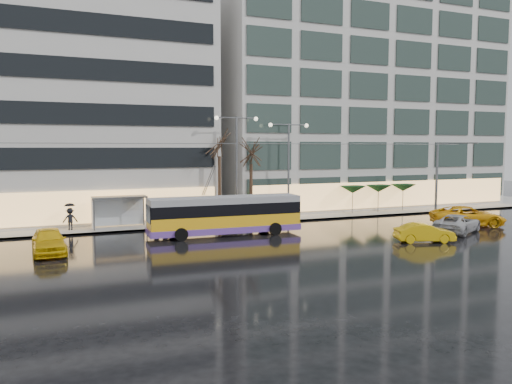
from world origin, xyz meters
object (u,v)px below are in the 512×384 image
street_lamp_near (237,153)px  taxi_a (49,241)px  bus_shelter (114,205)px  trolleybus (225,216)px

street_lamp_near → taxi_a: (-15.19, -8.00, -5.18)m
bus_shelter → street_lamp_near: 11.14m
trolleybus → taxi_a: size_ratio=2.39×
bus_shelter → trolleybus: bearing=-38.7°
taxi_a → street_lamp_near: bearing=24.8°
street_lamp_near → taxi_a: size_ratio=1.90×
trolleybus → bus_shelter: size_ratio=2.70×
taxi_a → trolleybus: bearing=6.7°
bus_shelter → taxi_a: bearing=-121.3°
trolleybus → taxi_a: trolleybus is taller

